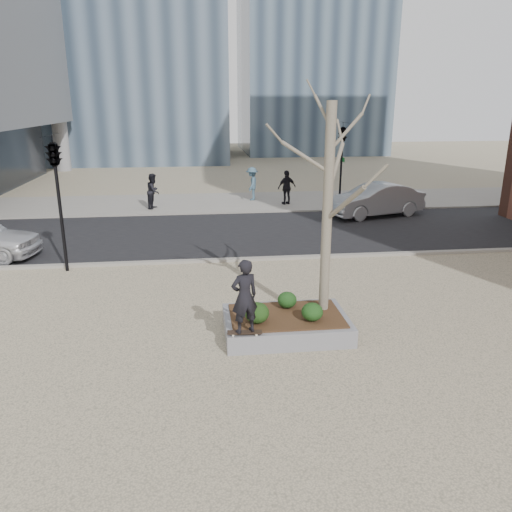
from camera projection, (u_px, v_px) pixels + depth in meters
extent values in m
plane|color=#BEAD8C|center=(245.00, 335.00, 12.17)|extent=(120.00, 120.00, 0.00)
cube|color=black|center=(223.00, 233.00, 21.66)|extent=(60.00, 8.00, 0.02)
cube|color=gray|center=(216.00, 202.00, 28.30)|extent=(60.00, 6.00, 0.02)
cube|color=gray|center=(286.00, 325.00, 12.22)|extent=(3.00, 2.00, 0.45)
cube|color=#382314|center=(286.00, 316.00, 12.15)|extent=(2.70, 1.70, 0.04)
ellipsoid|color=#1B3912|center=(257.00, 313.00, 11.65)|extent=(0.58, 0.58, 0.49)
ellipsoid|color=black|center=(287.00, 300.00, 12.53)|extent=(0.48, 0.48, 0.41)
ellipsoid|color=black|center=(312.00, 312.00, 11.78)|extent=(0.51, 0.51, 0.43)
imported|color=black|center=(244.00, 296.00, 10.92)|extent=(0.72, 0.58, 1.70)
imported|color=#9C9FA4|center=(375.00, 200.00, 24.70)|extent=(5.13, 2.96, 1.60)
imported|color=black|center=(153.00, 191.00, 26.41)|extent=(0.93, 1.07, 1.86)
imported|color=#405F74|center=(252.00, 184.00, 28.68)|extent=(0.98, 1.36, 1.89)
imported|color=black|center=(287.00, 187.00, 27.50)|extent=(1.19, 0.81, 1.87)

